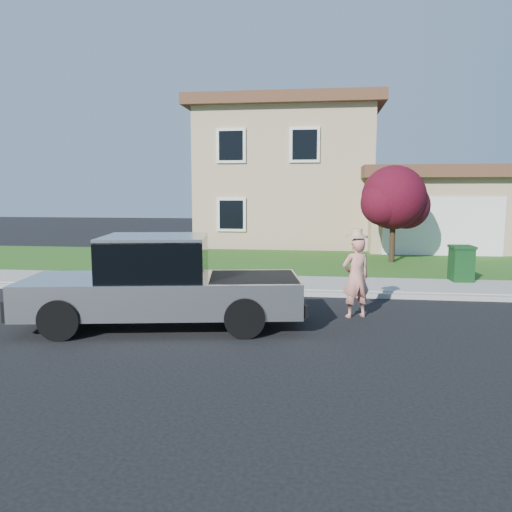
{
  "coord_description": "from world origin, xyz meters",
  "views": [
    {
      "loc": [
        1.78,
        -9.38,
        2.56
      ],
      "look_at": [
        0.38,
        1.22,
        1.2
      ],
      "focal_mm": 35.0,
      "sensor_mm": 36.0,
      "label": 1
    }
  ],
  "objects": [
    {
      "name": "ground",
      "position": [
        0.0,
        0.0,
        0.0
      ],
      "size": [
        80.0,
        80.0,
        0.0
      ],
      "primitive_type": "plane",
      "color": "black",
      "rests_on": "ground"
    },
    {
      "name": "curb",
      "position": [
        1.0,
        2.9,
        0.06
      ],
      "size": [
        40.0,
        0.2,
        0.12
      ],
      "primitive_type": "cube",
      "color": "gray",
      "rests_on": "ground"
    },
    {
      "name": "ornamental_tree",
      "position": [
        4.32,
        8.75,
        2.29
      ],
      "size": [
        2.49,
        2.25,
        3.42
      ],
      "color": "black",
      "rests_on": "lawn"
    },
    {
      "name": "trash_bin",
      "position": [
        5.6,
        4.78,
        0.64
      ],
      "size": [
        0.63,
        0.71,
        0.97
      ],
      "rotation": [
        0.0,
        0.0,
        0.05
      ],
      "color": "#0F3714",
      "rests_on": "sidewalk"
    },
    {
      "name": "house",
      "position": [
        1.31,
        16.38,
        3.17
      ],
      "size": [
        14.0,
        11.3,
        6.85
      ],
      "color": "tan",
      "rests_on": "ground"
    },
    {
      "name": "woman",
      "position": [
        2.5,
        0.9,
        0.87
      ],
      "size": [
        0.72,
        0.61,
        1.83
      ],
      "rotation": [
        0.0,
        0.0,
        3.57
      ],
      "color": "tan",
      "rests_on": "ground"
    },
    {
      "name": "pickup_truck",
      "position": [
        -1.24,
        -0.31,
        0.82
      ],
      "size": [
        5.56,
        2.68,
        1.75
      ],
      "rotation": [
        0.0,
        0.0,
        0.17
      ],
      "color": "black",
      "rests_on": "ground"
    },
    {
      "name": "lawn",
      "position": [
        1.0,
        8.5,
        0.05
      ],
      "size": [
        40.0,
        7.0,
        0.1
      ],
      "primitive_type": "cube",
      "color": "#234814",
      "rests_on": "ground"
    },
    {
      "name": "sidewalk",
      "position": [
        1.0,
        4.0,
        0.07
      ],
      "size": [
        40.0,
        2.0,
        0.15
      ],
      "primitive_type": "cube",
      "color": "gray",
      "rests_on": "ground"
    }
  ]
}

